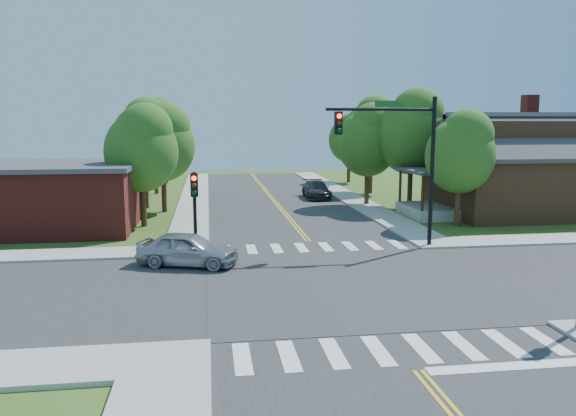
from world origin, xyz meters
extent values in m
plane|color=#3B591C|center=(0.00, 0.00, 0.00)|extent=(100.00, 100.00, 0.00)
cube|color=#2D2D30|center=(0.00, 0.00, 0.02)|extent=(10.00, 90.00, 0.04)
cube|color=#2D2D30|center=(0.00, 0.00, 0.03)|extent=(90.00, 10.00, 0.04)
cube|color=#2D2D30|center=(0.00, 0.00, 0.00)|extent=(10.20, 10.20, 0.06)
cube|color=#9E9B93|center=(6.10, 25.00, 0.07)|extent=(2.20, 40.00, 0.14)
cube|color=#9E9B93|center=(-6.10, 25.00, 0.07)|extent=(2.20, 40.00, 0.14)
cube|color=white|center=(-4.20, 6.20, 0.05)|extent=(0.45, 2.00, 0.01)
cube|color=white|center=(-3.00, 6.20, 0.05)|extent=(0.45, 2.00, 0.01)
cube|color=white|center=(-1.80, 6.20, 0.05)|extent=(0.45, 2.00, 0.01)
cube|color=white|center=(-0.60, 6.20, 0.05)|extent=(0.45, 2.00, 0.01)
cube|color=white|center=(0.60, 6.20, 0.05)|extent=(0.45, 2.00, 0.01)
cube|color=white|center=(1.80, 6.20, 0.05)|extent=(0.45, 2.00, 0.01)
cube|color=white|center=(3.00, 6.20, 0.05)|extent=(0.45, 2.00, 0.01)
cube|color=white|center=(4.20, 6.20, 0.05)|extent=(0.45, 2.00, 0.01)
cube|color=white|center=(-4.20, -6.20, 0.05)|extent=(0.45, 2.00, 0.01)
cube|color=white|center=(-3.00, -6.20, 0.05)|extent=(0.45, 2.00, 0.01)
cube|color=white|center=(-1.80, -6.20, 0.05)|extent=(0.45, 2.00, 0.01)
cube|color=white|center=(-0.60, -6.20, 0.05)|extent=(0.45, 2.00, 0.01)
cube|color=white|center=(0.60, -6.20, 0.05)|extent=(0.45, 2.00, 0.01)
cube|color=white|center=(1.80, -6.20, 0.05)|extent=(0.45, 2.00, 0.01)
cube|color=white|center=(3.00, -6.20, 0.05)|extent=(0.45, 2.00, 0.01)
cube|color=white|center=(4.20, -6.20, 0.05)|extent=(0.45, 2.00, 0.01)
cube|color=yellow|center=(-0.10, 26.25, 0.05)|extent=(0.10, 37.50, 0.01)
cube|color=yellow|center=(0.10, 26.25, 0.05)|extent=(0.10, 37.50, 0.01)
cube|color=white|center=(2.50, -7.60, 0.00)|extent=(4.60, 0.45, 0.09)
cylinder|color=black|center=(5.60, 5.60, 3.60)|extent=(0.20, 0.20, 7.20)
cylinder|color=black|center=(3.00, 5.60, 6.60)|extent=(5.20, 0.14, 0.14)
cube|color=#19591E|center=(3.40, 5.55, 6.85)|extent=(1.40, 0.04, 0.30)
cube|color=black|center=(1.00, 5.60, 5.98)|extent=(0.34, 0.28, 1.05)
sphere|color=#FF0C0C|center=(1.00, 5.43, 6.29)|extent=(0.22, 0.22, 0.22)
sphere|color=#3F2605|center=(1.00, 5.43, 5.97)|extent=(0.22, 0.22, 0.22)
sphere|color=#05330F|center=(1.00, 5.43, 5.65)|extent=(0.22, 0.22, 0.22)
cylinder|color=black|center=(-5.60, 5.60, 1.90)|extent=(0.16, 0.16, 3.80)
cube|color=black|center=(-5.60, 5.60, 3.23)|extent=(0.34, 0.28, 1.05)
sphere|color=#FF0C0C|center=(-5.60, 5.43, 3.54)|extent=(0.22, 0.22, 0.22)
sphere|color=#3F2605|center=(-5.60, 5.43, 3.22)|extent=(0.22, 0.22, 0.22)
sphere|color=#05330F|center=(-5.60, 5.43, 2.90)|extent=(0.22, 0.22, 0.22)
cube|color=#372113|center=(15.20, 14.20, 2.00)|extent=(10.00, 8.00, 4.00)
cube|color=#9E9B93|center=(8.90, 14.20, 0.35)|extent=(2.60, 4.50, 0.70)
cylinder|color=#372113|center=(7.80, 12.20, 1.60)|extent=(0.18, 0.18, 2.50)
cylinder|color=#372113|center=(7.80, 16.20, 1.60)|extent=(0.18, 0.18, 2.50)
cube|color=#38383D|center=(8.90, 14.20, 2.95)|extent=(2.80, 4.80, 0.18)
cube|color=maroon|center=(17.70, 17.70, 3.55)|extent=(0.90, 0.90, 7.11)
cube|color=maroon|center=(-14.20, 13.20, 1.75)|extent=(10.00, 8.00, 3.50)
cube|color=#38383D|center=(-14.20, 13.20, 3.60)|extent=(10.40, 8.40, 0.25)
cylinder|color=#382314|center=(9.36, 10.69, 1.26)|extent=(0.34, 0.34, 2.52)
ellipsoid|color=#315E1B|center=(9.36, 10.69, 4.12)|extent=(3.98, 3.79, 4.38)
sphere|color=#315E1B|center=(9.66, 10.49, 5.31)|extent=(2.92, 2.92, 2.92)
cylinder|color=#382314|center=(9.05, 17.71, 1.56)|extent=(0.34, 0.34, 3.13)
ellipsoid|color=#315E1B|center=(9.05, 17.71, 5.10)|extent=(4.94, 4.69, 5.43)
sphere|color=#315E1B|center=(9.35, 17.51, 6.58)|extent=(3.62, 3.62, 3.62)
cylinder|color=#382314|center=(8.68, 26.16, 1.54)|extent=(0.34, 0.34, 3.07)
ellipsoid|color=#315E1B|center=(8.68, 26.16, 5.01)|extent=(4.85, 4.61, 5.34)
sphere|color=#315E1B|center=(8.98, 25.96, 6.47)|extent=(3.56, 3.56, 3.56)
cylinder|color=#382314|center=(9.00, 34.93, 1.29)|extent=(0.34, 0.34, 2.59)
ellipsoid|color=#315E1B|center=(9.00, 34.93, 4.22)|extent=(4.09, 3.88, 4.50)
sphere|color=#315E1B|center=(9.30, 34.73, 5.45)|extent=(3.00, 3.00, 3.00)
cylinder|color=#382314|center=(-8.73, 13.22, 1.33)|extent=(0.34, 0.34, 2.65)
ellipsoid|color=#315E1B|center=(-8.73, 13.22, 4.33)|extent=(4.19, 3.98, 4.61)
sphere|color=#315E1B|center=(-8.43, 13.02, 5.58)|extent=(3.07, 3.07, 3.07)
cylinder|color=#382314|center=(-9.32, 20.32, 1.44)|extent=(0.34, 0.34, 2.88)
ellipsoid|color=#315E1B|center=(-9.32, 20.32, 4.70)|extent=(4.55, 4.32, 5.00)
sphere|color=#315E1B|center=(-9.02, 20.12, 6.06)|extent=(3.33, 3.33, 3.33)
cylinder|color=#382314|center=(-9.34, 28.47, 1.50)|extent=(0.34, 0.34, 3.00)
ellipsoid|color=#315E1B|center=(-9.34, 28.47, 4.90)|extent=(4.74, 4.50, 5.21)
sphere|color=#315E1B|center=(-9.04, 28.27, 6.32)|extent=(3.48, 3.48, 3.48)
cylinder|color=#382314|center=(-9.09, 36.53, 1.22)|extent=(0.34, 0.34, 2.45)
ellipsoid|color=#315E1B|center=(-9.09, 36.53, 3.99)|extent=(3.86, 3.67, 4.25)
sphere|color=#315E1B|center=(-8.79, 36.33, 5.15)|extent=(2.83, 2.83, 2.83)
cylinder|color=#382314|center=(6.40, 19.38, 1.38)|extent=(0.34, 0.34, 2.76)
ellipsoid|color=#315E1B|center=(6.40, 19.38, 4.50)|extent=(4.35, 4.14, 4.79)
sphere|color=#315E1B|center=(6.70, 19.18, 5.80)|extent=(3.19, 3.19, 3.19)
cylinder|color=#382314|center=(-7.94, 18.44, 1.36)|extent=(0.34, 0.34, 2.71)
ellipsoid|color=#315E1B|center=(-7.94, 18.44, 4.42)|extent=(4.28, 4.07, 4.71)
sphere|color=#315E1B|center=(-7.64, 18.24, 5.71)|extent=(3.14, 3.14, 3.14)
imported|color=#AFB2B6|center=(-5.88, 3.50, 0.72)|extent=(4.33, 5.30, 1.44)
imported|color=#2A2C2F|center=(3.50, 23.52, 0.67)|extent=(2.17, 4.74, 1.34)
camera|label=1|loc=(-4.96, -19.83, 6.05)|focal=35.00mm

